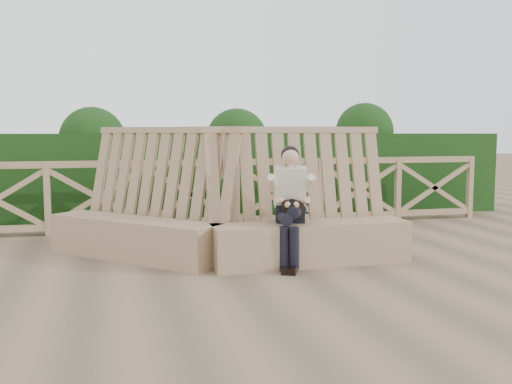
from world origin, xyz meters
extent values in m
plane|color=brown|center=(0.00, 0.00, 0.00)|extent=(60.00, 60.00, 0.00)
cube|color=olive|center=(-0.98, 1.60, 0.24)|extent=(1.98, 2.00, 0.49)
cube|color=olive|center=(-0.79, 1.79, 0.82)|extent=(1.95, 1.97, 1.60)
cube|color=olive|center=(0.99, 0.79, 0.24)|extent=(2.32, 0.53, 0.49)
cube|color=olive|center=(0.98, 1.06, 0.82)|extent=(2.32, 0.49, 1.60)
cube|color=black|center=(0.76, 0.88, 0.59)|extent=(0.38, 0.31, 0.20)
cube|color=beige|center=(0.77, 0.92, 0.90)|extent=(0.42, 0.34, 0.48)
sphere|color=tan|center=(0.76, 0.88, 1.25)|extent=(0.23, 0.23, 0.19)
sphere|color=black|center=(0.77, 0.91, 1.26)|extent=(0.26, 0.26, 0.21)
cylinder|color=black|center=(0.63, 0.71, 0.57)|extent=(0.24, 0.44, 0.14)
cylinder|color=black|center=(0.78, 0.70, 0.63)|extent=(0.24, 0.45, 0.15)
cylinder|color=black|center=(0.57, 0.52, 0.24)|extent=(0.13, 0.13, 0.49)
cylinder|color=black|center=(0.68, 0.48, 0.24)|extent=(0.13, 0.13, 0.49)
cube|color=black|center=(0.55, 0.44, 0.04)|extent=(0.13, 0.23, 0.07)
cube|color=black|center=(0.64, 0.40, 0.04)|extent=(0.13, 0.23, 0.07)
cube|color=black|center=(0.74, 0.72, 0.68)|extent=(0.27, 0.19, 0.16)
cube|color=black|center=(0.68, 0.58, 0.73)|extent=(0.08, 0.09, 0.11)
cube|color=#886D4F|center=(0.00, 3.50, 1.05)|extent=(10.10, 0.07, 0.10)
cube|color=#886D4F|center=(0.00, 3.50, 0.12)|extent=(10.10, 0.07, 0.10)
cube|color=black|center=(0.00, 4.70, 0.75)|extent=(12.00, 1.20, 1.50)
camera|label=1|loc=(-1.29, -5.35, 1.52)|focal=40.00mm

